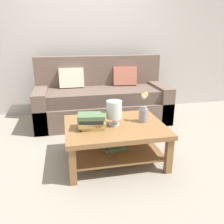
% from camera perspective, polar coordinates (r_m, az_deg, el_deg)
% --- Properties ---
extents(ground_plane, '(10.00, 10.00, 0.00)m').
position_cam_1_polar(ground_plane, '(3.09, -1.44, -8.31)').
color(ground_plane, gray).
extents(back_wall, '(6.40, 0.12, 2.70)m').
position_cam_1_polar(back_wall, '(4.39, -5.72, 17.93)').
color(back_wall, '#BCB7B2').
rests_on(back_wall, ground).
extents(couch, '(2.16, 0.90, 1.06)m').
position_cam_1_polar(couch, '(3.88, -2.52, 3.18)').
color(couch, brown).
rests_on(couch, ground).
extents(coffee_table, '(1.11, 0.86, 0.44)m').
position_cam_1_polar(coffee_table, '(2.63, 0.67, -5.56)').
color(coffee_table, olive).
rests_on(coffee_table, ground).
extents(book_stack_main, '(0.31, 0.25, 0.16)m').
position_cam_1_polar(book_stack_main, '(2.46, -4.97, -2.20)').
color(book_stack_main, tan).
rests_on(book_stack_main, coffee_table).
extents(glass_hurricane_vase, '(0.17, 0.17, 0.28)m').
position_cam_1_polar(glass_hurricane_vase, '(2.52, 0.52, 0.41)').
color(glass_hurricane_vase, silver).
rests_on(glass_hurricane_vase, coffee_table).
extents(flower_pitcher, '(0.10, 0.10, 0.35)m').
position_cam_1_polar(flower_pitcher, '(2.66, 7.83, 0.22)').
color(flower_pitcher, gray).
rests_on(flower_pitcher, coffee_table).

